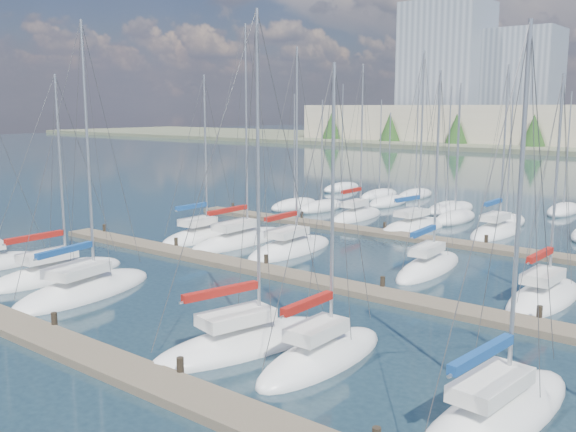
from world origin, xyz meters
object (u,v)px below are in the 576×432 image
Objects in this scene: sailboat_f at (496,416)px; sailboat_n at (357,216)px; sailboat_o at (414,227)px; sailboat_b at (55,275)px; sailboat_l at (544,297)px; sailboat_k at (429,267)px; sailboat_c at (84,290)px; sailboat_i at (240,240)px; sailboat_j at (290,249)px; sailboat_p at (496,231)px; sailboat_h at (201,236)px; sailboat_d at (245,343)px; sailboat_e at (322,357)px.

sailboat_f is 36.53m from sailboat_n.
sailboat_o is 27.41m from sailboat_b.
sailboat_l is 0.96× the size of sailboat_k.
sailboat_c is 19.52m from sailboat_k.
sailboat_i reaches higher than sailboat_j.
sailboat_p is at bearing 56.51° from sailboat_j.
sailboat_k is at bearing 43.43° from sailboat_c.
sailboat_h is 12.80m from sailboat_b.
sailboat_k is at bearing 3.05° from sailboat_i.
sailboat_d reaches higher than sailboat_k.
sailboat_k is at bearing 3.68° from sailboat_j.
sailboat_i is 4.49m from sailboat_j.
sailboat_j reaches higher than sailboat_b.
sailboat_p is (10.75, 28.98, 0.01)m from sailboat_c.
sailboat_n is 25.04m from sailboat_l.
sailboat_b is 14.97m from sailboat_j.
sailboat_h is 1.06× the size of sailboat_e.
sailboat_d is 1.04× the size of sailboat_p.
sailboat_d is (11.62, -0.38, 0.01)m from sailboat_c.
sailboat_d reaches higher than sailboat_p.
sailboat_f reaches higher than sailboat_h.
sailboat_b is 26.34m from sailboat_l.
sailboat_k is (1.03, -13.42, 0.01)m from sailboat_p.
sailboat_f is 30.46m from sailboat_h.
sailboat_d is 15.66m from sailboat_b.
sailboat_f is at bearing -27.73° from sailboat_h.
sailboat_n is 31.33m from sailboat_d.
sailboat_f is 0.80× the size of sailboat_i.
sailboat_o is (6.27, -1.44, -0.01)m from sailboat_n.
sailboat_b is 18.88m from sailboat_e.
sailboat_h is 3.24m from sailboat_i.
sailboat_b is at bearing -101.85° from sailboat_o.
sailboat_f is at bearing -50.64° from sailboat_o.
sailboat_l is at bearing -4.06° from sailboat_i.
sailboat_j reaches higher than sailboat_d.
sailboat_j reaches higher than sailboat_h.
sailboat_h is 7.69m from sailboat_j.
sailboat_c is at bearing -90.37° from sailboat_n.
sailboat_d is 0.99× the size of sailboat_j.
sailboat_j is (7.64, 0.89, -0.00)m from sailboat_h.
sailboat_f is 31.13m from sailboat_p.
sailboat_f is at bearing -77.06° from sailboat_l.
sailboat_l is at bearing -6.02° from sailboat_j.
sailboat_f is 0.88× the size of sailboat_o.
sailboat_j is (-19.59, 14.53, 0.00)m from sailboat_f.
sailboat_b is at bearing -170.67° from sailboat_d.
sailboat_b reaches higher than sailboat_e.
sailboat_c reaches higher than sailboat_k.
sailboat_o is 1.08× the size of sailboat_p.
sailboat_b is at bearing -84.78° from sailboat_h.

